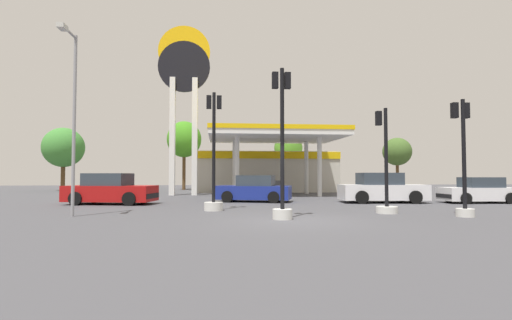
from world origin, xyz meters
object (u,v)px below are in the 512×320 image
at_px(car_0, 382,189).
at_px(traffic_signal_2, 282,163).
at_px(station_pole_sign, 184,87).
at_px(car_1, 254,190).
at_px(tree_3, 397,152).
at_px(tree_2, 288,148).
at_px(traffic_signal_0, 386,186).
at_px(tree_1, 184,140).
at_px(car_3, 111,190).
at_px(corner_streetlamp, 72,105).
at_px(traffic_signal_1, 463,168).
at_px(traffic_signal_3, 214,174).
at_px(car_2, 479,191).
at_px(tree_0, 63,148).

height_order(car_0, traffic_signal_2, traffic_signal_2).
xyz_separation_m(station_pole_sign, car_1, (4.63, -7.36, -7.48)).
bearing_deg(tree_3, tree_2, -169.47).
bearing_deg(traffic_signal_0, tree_1, 112.28).
distance_m(car_1, car_3, 7.63).
xyz_separation_m(tree_1, tree_2, (10.44, -2.11, -0.96)).
bearing_deg(corner_streetlamp, car_1, 44.40).
relative_size(car_0, car_1, 1.05).
bearing_deg(tree_1, corner_streetlamp, -93.95).
xyz_separation_m(traffic_signal_1, traffic_signal_3, (-9.07, 3.24, -0.20)).
relative_size(traffic_signal_1, tree_2, 0.78).
relative_size(car_0, car_2, 1.19).
bearing_deg(car_3, car_1, 7.88).
height_order(car_2, traffic_signal_0, traffic_signal_0).
height_order(station_pole_sign, car_2, station_pole_sign).
height_order(tree_0, tree_2, tree_0).
bearing_deg(traffic_signal_0, traffic_signal_3, 165.10).
bearing_deg(traffic_signal_3, traffic_signal_0, -14.90).
xyz_separation_m(car_0, tree_0, (-23.82, 17.90, 3.41)).
xyz_separation_m(traffic_signal_1, traffic_signal_2, (-6.69, -0.12, 0.16)).
bearing_deg(corner_streetlamp, traffic_signal_0, 1.00).
bearing_deg(car_2, car_0, 171.43).
relative_size(car_2, car_3, 0.84).
bearing_deg(car_0, car_2, -8.57).
bearing_deg(car_3, traffic_signal_1, -26.82).
distance_m(tree_0, tree_3, 34.27).
height_order(traffic_signal_3, tree_3, tree_3).
distance_m(tree_1, tree_2, 10.70).
bearing_deg(traffic_signal_0, traffic_signal_1, -32.14).
bearing_deg(tree_0, tree_2, -2.26).
relative_size(tree_0, corner_streetlamp, 0.91).
xyz_separation_m(traffic_signal_0, tree_3, (12.75, 24.94, 2.95)).
relative_size(traffic_signal_1, traffic_signal_2, 0.82).
height_order(car_1, tree_0, tree_0).
bearing_deg(traffic_signal_0, tree_0, 132.45).
height_order(tree_0, corner_streetlamp, corner_streetlamp).
height_order(car_0, tree_0, tree_0).
relative_size(station_pole_sign, car_3, 2.72).
bearing_deg(traffic_signal_1, tree_2, 94.71).
relative_size(car_2, traffic_signal_0, 0.95).
bearing_deg(traffic_signal_3, traffic_signal_1, -19.67).
relative_size(car_2, tree_1, 0.56).
bearing_deg(traffic_signal_3, tree_0, 124.14).
height_order(car_0, corner_streetlamp, corner_streetlamp).
distance_m(car_0, corner_streetlamp, 15.68).
relative_size(car_1, tree_3, 0.81).
xyz_separation_m(car_1, tree_3, (17.35, 18.03, 3.36)).
bearing_deg(traffic_signal_1, station_pole_sign, 126.23).
bearing_deg(car_1, tree_0, 135.54).
height_order(traffic_signal_0, tree_3, tree_3).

